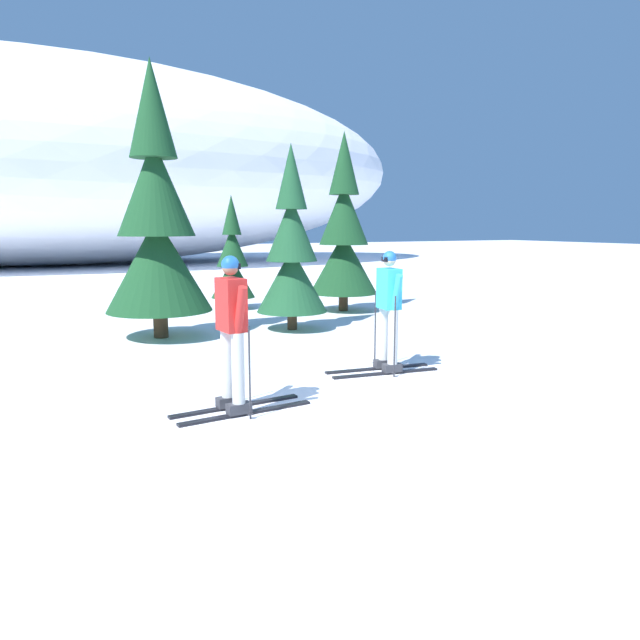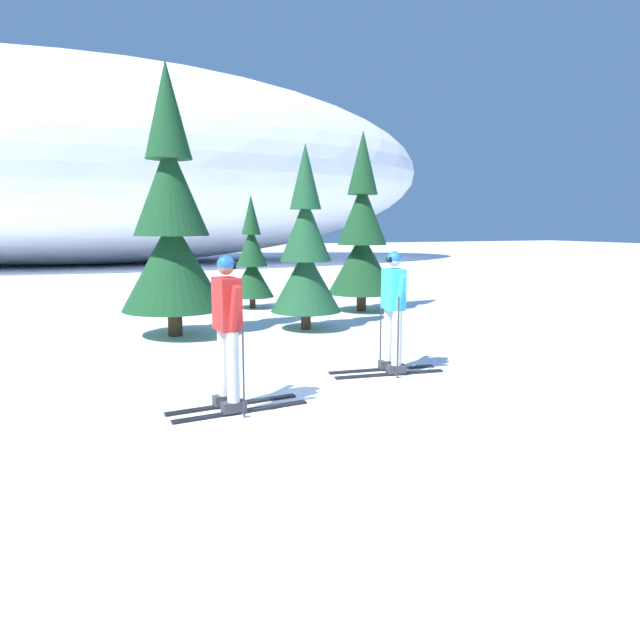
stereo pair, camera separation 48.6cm
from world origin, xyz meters
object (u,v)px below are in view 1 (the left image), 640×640
(pine_tree_far_left, at_px, (156,225))
(pine_tree_center_left, at_px, (232,262))
(pine_tree_center_right, at_px, (292,253))
(skier_cyan_jacket, at_px, (388,309))
(skier_red_jacket, at_px, (232,331))
(pine_tree_far_right, at_px, (344,237))

(pine_tree_far_left, xyz_separation_m, pine_tree_center_left, (2.56, 3.30, -0.96))
(pine_tree_center_right, bearing_deg, skier_cyan_jacket, -92.44)
(skier_red_jacket, height_order, pine_tree_far_left, pine_tree_far_left)
(skier_cyan_jacket, bearing_deg, pine_tree_far_left, 120.29)
(pine_tree_center_right, relative_size, pine_tree_far_right, 0.85)
(skier_cyan_jacket, relative_size, pine_tree_far_right, 0.40)
(pine_tree_center_left, bearing_deg, pine_tree_far_right, -33.62)
(pine_tree_far_right, bearing_deg, pine_tree_center_left, 146.38)
(pine_tree_center_right, bearing_deg, skier_red_jacket, -120.54)
(pine_tree_center_left, bearing_deg, pine_tree_center_right, -88.02)
(skier_cyan_jacket, bearing_deg, pine_tree_far_right, 67.49)
(skier_cyan_jacket, distance_m, pine_tree_center_left, 7.62)
(pine_tree_center_left, bearing_deg, pine_tree_far_left, -127.82)
(skier_red_jacket, bearing_deg, pine_tree_far_left, 87.91)
(pine_tree_far_left, relative_size, pine_tree_center_right, 1.37)
(skier_red_jacket, height_order, pine_tree_far_right, pine_tree_far_right)
(skier_red_jacket, relative_size, pine_tree_center_left, 0.62)
(skier_red_jacket, bearing_deg, pine_tree_center_right, 59.46)
(pine_tree_center_right, xyz_separation_m, pine_tree_far_right, (2.31, 2.00, 0.28))
(pine_tree_far_left, bearing_deg, skier_cyan_jacket, -59.71)
(skier_red_jacket, distance_m, pine_tree_far_left, 5.34)
(pine_tree_center_right, bearing_deg, pine_tree_far_left, 173.30)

